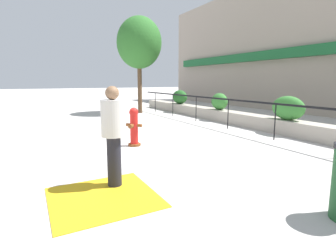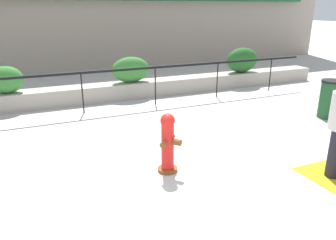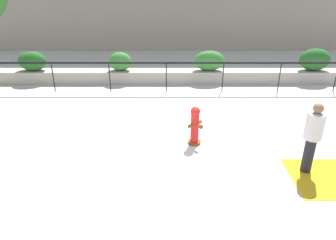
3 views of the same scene
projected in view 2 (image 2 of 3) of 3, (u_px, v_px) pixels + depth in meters
name	position (u px, v px, depth m)	size (l,w,h in m)	color
ground_plane	(142.00, 205.00, 4.87)	(120.00, 120.00, 0.00)	#BCB7B2
planter_wall_low	(77.00, 95.00, 9.99)	(18.00, 0.70, 0.50)	#ADA393
fence_railing_segment	(81.00, 77.00, 8.79)	(15.00, 0.05, 1.15)	black
hedge_bush_1	(6.00, 80.00, 9.08)	(0.90, 0.61, 0.76)	#387F33
hedge_bush_2	(131.00, 70.00, 10.43)	(1.22, 0.59, 0.81)	#387F33
hedge_bush_3	(242.00, 60.00, 12.03)	(1.25, 0.66, 0.90)	#235B23
fire_hydrant	(168.00, 143.00, 5.70)	(0.50, 0.50, 1.08)	brown
trash_bin	(330.00, 99.00, 8.58)	(0.55, 0.55, 1.01)	#1E5128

